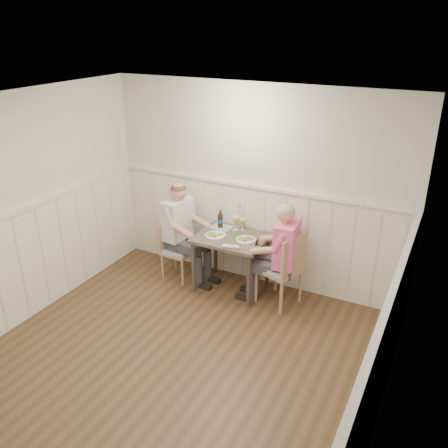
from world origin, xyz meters
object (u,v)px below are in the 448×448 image
(grass_vase, at_px, (238,217))
(beer_bottle, at_px, (220,220))
(chair_left, at_px, (175,248))
(dining_table, at_px, (231,244))
(chair_right, at_px, (283,267))
(diner_cream, at_px, (181,238))
(man_in_pink, at_px, (282,263))

(grass_vase, bearing_deg, beer_bottle, -165.33)
(chair_left, bearing_deg, dining_table, 3.51)
(dining_table, height_order, chair_right, chair_right)
(diner_cream, xyz_separation_m, grass_vase, (0.73, 0.24, 0.36))
(chair_left, bearing_deg, diner_cream, 41.90)
(man_in_pink, xyz_separation_m, beer_bottle, (-0.96, 0.22, 0.29))
(chair_left, distance_m, diner_cream, 0.16)
(man_in_pink, relative_size, beer_bottle, 5.47)
(grass_vase, bearing_deg, dining_table, -83.29)
(dining_table, height_order, man_in_pink, man_in_pink)
(man_in_pink, bearing_deg, chair_left, -179.44)
(diner_cream, distance_m, grass_vase, 0.84)
(beer_bottle, bearing_deg, dining_table, -36.44)
(dining_table, xyz_separation_m, chair_right, (0.72, -0.04, -0.12))
(beer_bottle, distance_m, grass_vase, 0.24)
(chair_left, height_order, diner_cream, diner_cream)
(chair_right, relative_size, man_in_pink, 0.71)
(chair_left, height_order, man_in_pink, man_in_pink)
(chair_left, distance_m, man_in_pink, 1.53)
(dining_table, height_order, grass_vase, grass_vase)
(chair_left, bearing_deg, beer_bottle, 22.60)
(chair_left, bearing_deg, grass_vase, 20.44)
(chair_left, xyz_separation_m, beer_bottle, (0.57, 0.24, 0.43))
(diner_cream, bearing_deg, chair_right, -1.99)
(dining_table, bearing_deg, diner_cream, 179.44)
(diner_cream, relative_size, beer_bottle, 5.50)
(dining_table, relative_size, chair_left, 1.10)
(diner_cream, height_order, grass_vase, diner_cream)
(beer_bottle, xyz_separation_m, grass_vase, (0.22, 0.06, 0.07))
(man_in_pink, distance_m, beer_bottle, 1.02)
(chair_right, bearing_deg, dining_table, 176.52)
(diner_cream, relative_size, grass_vase, 3.44)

